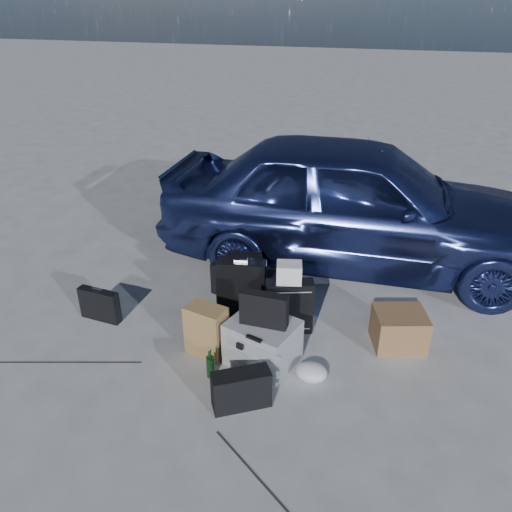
{
  "coord_description": "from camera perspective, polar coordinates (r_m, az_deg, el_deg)",
  "views": [
    {
      "loc": [
        1.31,
        -3.12,
        2.77
      ],
      "look_at": [
        0.02,
        0.85,
        0.6
      ],
      "focal_mm": 35.0,
      "sensor_mm": 36.0,
      "label": 1
    }
  ],
  "objects": [
    {
      "name": "plastic_bag",
      "position": [
        4.18,
        6.37,
        -13.04
      ],
      "size": [
        0.26,
        0.22,
        0.14
      ],
      "primitive_type": "ellipsoid",
      "rotation": [
        0.0,
        0.0,
        0.02
      ],
      "color": "silver",
      "rests_on": "ground"
    },
    {
      "name": "cardboard_box",
      "position": [
        4.63,
        16.03,
        -8.01
      ],
      "size": [
        0.54,
        0.5,
        0.33
      ],
      "primitive_type": "cube",
      "rotation": [
        0.0,
        0.0,
        0.32
      ],
      "color": "brown",
      "rests_on": "ground"
    },
    {
      "name": "ground",
      "position": [
        4.37,
        -3.79,
        -11.93
      ],
      "size": [
        60.0,
        60.0,
        0.0
      ],
      "primitive_type": "plane",
      "color": "#B5B5B0",
      "rests_on": "ground"
    },
    {
      "name": "green_bottle",
      "position": [
        4.16,
        -5.25,
        -12.12
      ],
      "size": [
        0.08,
        0.08,
        0.26
      ],
      "primitive_type": "cylinder",
      "rotation": [
        0.0,
        0.0,
        -0.32
      ],
      "color": "black",
      "rests_on": "ground"
    },
    {
      "name": "suitcase_left",
      "position": [
        4.77,
        -1.68,
        -3.82
      ],
      "size": [
        0.48,
        0.25,
        0.6
      ],
      "primitive_type": "cube",
      "rotation": [
        0.0,
        0.0,
        0.2
      ],
      "color": "black",
      "rests_on": "ground"
    },
    {
      "name": "laptop_bag",
      "position": [
        4.04,
        0.91,
        -6.14
      ],
      "size": [
        0.39,
        0.1,
        0.29
      ],
      "primitive_type": "cube",
      "rotation": [
        0.0,
        0.0,
        0.01
      ],
      "color": "black",
      "rests_on": "pelican_case"
    },
    {
      "name": "flat_box_white",
      "position": [
        5.02,
        -1.25,
        -1.08
      ],
      "size": [
        0.39,
        0.31,
        0.06
      ],
      "primitive_type": "cube",
      "rotation": [
        0.0,
        0.0,
        -0.1
      ],
      "color": "silver",
      "rests_on": "duffel_bag"
    },
    {
      "name": "flat_box_black",
      "position": [
        5.0,
        -1.16,
        -0.39
      ],
      "size": [
        0.36,
        0.31,
        0.07
      ],
      "primitive_type": "cube",
      "rotation": [
        0.0,
        0.0,
        0.33
      ],
      "color": "black",
      "rests_on": "flat_box_white"
    },
    {
      "name": "kraft_bag",
      "position": [
        4.35,
        -5.67,
        -8.44
      ],
      "size": [
        0.38,
        0.27,
        0.46
      ],
      "primitive_type": "cube",
      "rotation": [
        0.0,
        0.0,
        -0.2
      ],
      "color": "#9E6F45",
      "rests_on": "ground"
    },
    {
      "name": "briefcase",
      "position": [
        5.01,
        -17.43,
        -5.35
      ],
      "size": [
        0.42,
        0.12,
        0.32
      ],
      "primitive_type": "cube",
      "rotation": [
        0.0,
        0.0,
        -0.07
      ],
      "color": "black",
      "rests_on": "ground"
    },
    {
      "name": "suitcase_right",
      "position": [
        4.6,
        3.82,
        -5.77
      ],
      "size": [
        0.46,
        0.29,
        0.52
      ],
      "primitive_type": "cube",
      "rotation": [
        0.0,
        0.0,
        0.35
      ],
      "color": "black",
      "rests_on": "ground"
    },
    {
      "name": "white_carton",
      "position": [
        4.43,
        3.81,
        -1.91
      ],
      "size": [
        0.26,
        0.23,
        0.18
      ],
      "primitive_type": "cube",
      "rotation": [
        0.0,
        0.0,
        0.25
      ],
      "color": "silver",
      "rests_on": "suitcase_right"
    },
    {
      "name": "car",
      "position": [
        5.73,
        11.29,
        6.09
      ],
      "size": [
        4.43,
        2.01,
        1.47
      ],
      "primitive_type": "imported",
      "rotation": [
        0.0,
        0.0,
        1.63
      ],
      "color": "#32408A",
      "rests_on": "ground"
    },
    {
      "name": "pelican_case",
      "position": [
        4.25,
        0.76,
        -9.82
      ],
      "size": [
        0.64,
        0.57,
        0.39
      ],
      "primitive_type": "cube",
      "rotation": [
        0.0,
        0.0,
        -0.27
      ],
      "color": "#A7A9AD",
      "rests_on": "ground"
    },
    {
      "name": "messenger_bag",
      "position": [
        3.88,
        -1.7,
        -15.01
      ],
      "size": [
        0.46,
        0.38,
        0.31
      ],
      "primitive_type": "cube",
      "rotation": [
        0.0,
        0.0,
        0.58
      ],
      "color": "black",
      "rests_on": "ground"
    },
    {
      "name": "duffel_bag",
      "position": [
        5.13,
        -1.22,
        -3.02
      ],
      "size": [
        0.74,
        0.47,
        0.34
      ],
      "primitive_type": "cube",
      "rotation": [
        0.0,
        0.0,
        -0.28
      ],
      "color": "black",
      "rests_on": "ground"
    }
  ]
}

